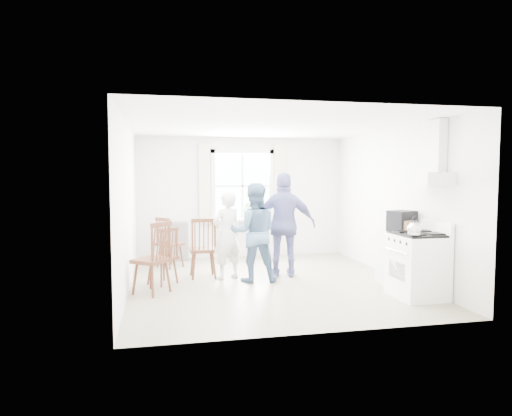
{
  "coord_description": "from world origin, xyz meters",
  "views": [
    {
      "loc": [
        -1.76,
        -7.29,
        1.8
      ],
      "look_at": [
        -0.18,
        0.2,
        1.23
      ],
      "focal_mm": 32.0,
      "sensor_mm": 36.0,
      "label": 1
    }
  ],
  "objects_px": {
    "person_right": "(285,225)",
    "person_mid": "(254,232)",
    "stereo_stack": "(402,221)",
    "windsor_chair_c": "(157,250)",
    "person_left": "(227,235)",
    "gas_stove": "(418,265)",
    "windsor_chair_a": "(166,250)",
    "windsor_chair_b": "(203,241)",
    "low_cabinet": "(397,258)"
  },
  "relations": [
    {
      "from": "stereo_stack",
      "to": "windsor_chair_c",
      "type": "height_order",
      "value": "stereo_stack"
    },
    {
      "from": "windsor_chair_c",
      "to": "person_mid",
      "type": "distance_m",
      "value": 1.68
    },
    {
      "from": "windsor_chair_b",
      "to": "low_cabinet",
      "type": "bearing_deg",
      "value": -20.93
    },
    {
      "from": "person_mid",
      "to": "person_left",
      "type": "bearing_deg",
      "value": -27.83
    },
    {
      "from": "stereo_stack",
      "to": "person_left",
      "type": "bearing_deg",
      "value": 156.38
    },
    {
      "from": "windsor_chair_c",
      "to": "low_cabinet",
      "type": "bearing_deg",
      "value": -3.98
    },
    {
      "from": "gas_stove",
      "to": "windsor_chair_c",
      "type": "distance_m",
      "value": 3.85
    },
    {
      "from": "low_cabinet",
      "to": "windsor_chair_c",
      "type": "relative_size",
      "value": 0.81
    },
    {
      "from": "person_left",
      "to": "person_right",
      "type": "relative_size",
      "value": 0.83
    },
    {
      "from": "person_right",
      "to": "person_mid",
      "type": "bearing_deg",
      "value": 36.75
    },
    {
      "from": "gas_stove",
      "to": "windsor_chair_b",
      "type": "distance_m",
      "value": 3.49
    },
    {
      "from": "gas_stove",
      "to": "person_right",
      "type": "bearing_deg",
      "value": 131.25
    },
    {
      "from": "windsor_chair_b",
      "to": "person_left",
      "type": "bearing_deg",
      "value": -10.9
    },
    {
      "from": "stereo_stack",
      "to": "person_mid",
      "type": "xyz_separation_m",
      "value": [
        -2.22,
        0.87,
        -0.23
      ]
    },
    {
      "from": "windsor_chair_c",
      "to": "gas_stove",
      "type": "bearing_deg",
      "value": -14.53
    },
    {
      "from": "windsor_chair_c",
      "to": "windsor_chair_b",
      "type": "bearing_deg",
      "value": 49.14
    },
    {
      "from": "low_cabinet",
      "to": "person_mid",
      "type": "distance_m",
      "value": 2.37
    },
    {
      "from": "windsor_chair_a",
      "to": "person_mid",
      "type": "bearing_deg",
      "value": -1.61
    },
    {
      "from": "person_right",
      "to": "windsor_chair_c",
      "type": "bearing_deg",
      "value": 33.74
    },
    {
      "from": "windsor_chair_c",
      "to": "person_right",
      "type": "xyz_separation_m",
      "value": [
        2.19,
        0.78,
        0.24
      ]
    },
    {
      "from": "windsor_chair_b",
      "to": "gas_stove",
      "type": "bearing_deg",
      "value": -32.17
    },
    {
      "from": "gas_stove",
      "to": "person_mid",
      "type": "height_order",
      "value": "person_mid"
    },
    {
      "from": "gas_stove",
      "to": "person_right",
      "type": "distance_m",
      "value": 2.36
    },
    {
      "from": "low_cabinet",
      "to": "stereo_stack",
      "type": "bearing_deg",
      "value": -77.15
    },
    {
      "from": "windsor_chair_a",
      "to": "windsor_chair_c",
      "type": "xyz_separation_m",
      "value": [
        -0.14,
        -0.57,
        0.1
      ]
    },
    {
      "from": "windsor_chair_a",
      "to": "windsor_chair_b",
      "type": "bearing_deg",
      "value": 27.01
    },
    {
      "from": "windsor_chair_b",
      "to": "windsor_chair_c",
      "type": "distance_m",
      "value": 1.18
    },
    {
      "from": "windsor_chair_a",
      "to": "windsor_chair_c",
      "type": "height_order",
      "value": "windsor_chair_c"
    },
    {
      "from": "stereo_stack",
      "to": "windsor_chair_a",
      "type": "distance_m",
      "value": 3.81
    },
    {
      "from": "windsor_chair_b",
      "to": "person_mid",
      "type": "bearing_deg",
      "value": -23.9
    },
    {
      "from": "low_cabinet",
      "to": "windsor_chair_a",
      "type": "distance_m",
      "value": 3.74
    },
    {
      "from": "stereo_stack",
      "to": "windsor_chair_c",
      "type": "distance_m",
      "value": 3.84
    },
    {
      "from": "person_mid",
      "to": "person_right",
      "type": "relative_size",
      "value": 0.9
    },
    {
      "from": "windsor_chair_a",
      "to": "windsor_chair_c",
      "type": "distance_m",
      "value": 0.59
    },
    {
      "from": "stereo_stack",
      "to": "person_right",
      "type": "height_order",
      "value": "person_right"
    },
    {
      "from": "person_right",
      "to": "windsor_chair_a",
      "type": "bearing_deg",
      "value": 19.99
    },
    {
      "from": "gas_stove",
      "to": "person_right",
      "type": "xyz_separation_m",
      "value": [
        -1.53,
        1.74,
        0.43
      ]
    },
    {
      "from": "windsor_chair_a",
      "to": "person_right",
      "type": "distance_m",
      "value": 2.09
    },
    {
      "from": "windsor_chair_b",
      "to": "windsor_chair_c",
      "type": "bearing_deg",
      "value": -130.86
    },
    {
      "from": "stereo_stack",
      "to": "person_right",
      "type": "distance_m",
      "value": 1.97
    },
    {
      "from": "windsor_chair_a",
      "to": "person_left",
      "type": "height_order",
      "value": "person_left"
    },
    {
      "from": "person_left",
      "to": "person_mid",
      "type": "bearing_deg",
      "value": 120.98
    },
    {
      "from": "windsor_chair_b",
      "to": "person_mid",
      "type": "relative_size",
      "value": 0.64
    },
    {
      "from": "windsor_chair_a",
      "to": "windsor_chair_b",
      "type": "distance_m",
      "value": 0.71
    },
    {
      "from": "low_cabinet",
      "to": "person_right",
      "type": "height_order",
      "value": "person_right"
    },
    {
      "from": "windsor_chair_b",
      "to": "person_left",
      "type": "distance_m",
      "value": 0.42
    },
    {
      "from": "windsor_chair_b",
      "to": "person_left",
      "type": "height_order",
      "value": "person_left"
    },
    {
      "from": "stereo_stack",
      "to": "gas_stove",
      "type": "bearing_deg",
      "value": -97.91
    },
    {
      "from": "windsor_chair_b",
      "to": "person_right",
      "type": "distance_m",
      "value": 1.45
    },
    {
      "from": "gas_stove",
      "to": "windsor_chair_a",
      "type": "xyz_separation_m",
      "value": [
        -3.58,
        1.53,
        0.09
      ]
    }
  ]
}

